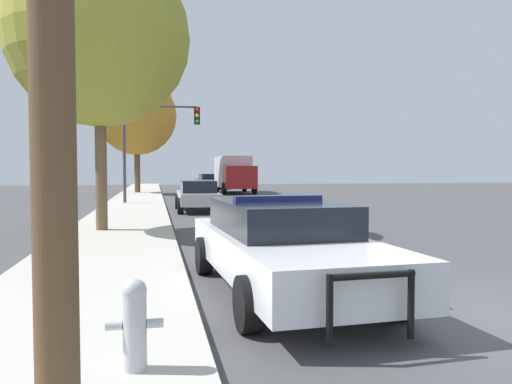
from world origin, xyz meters
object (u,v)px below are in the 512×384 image
at_px(police_car, 282,244).
at_px(fire_hydrant, 135,321).
at_px(car_background_midblock, 198,195).
at_px(traffic_light, 155,132).
at_px(box_truck, 234,173).
at_px(tree_sidewalk_far, 137,116).
at_px(tree_sidewalk_near, 99,37).
at_px(car_background_distant, 209,181).

relative_size(police_car, fire_hydrant, 6.95).
bearing_deg(fire_hydrant, car_background_midblock, 83.36).
bearing_deg(traffic_light, police_car, -84.60).
bearing_deg(box_truck, tree_sidewalk_far, 4.56).
bearing_deg(tree_sidewalk_near, fire_hydrant, -82.90).
bearing_deg(tree_sidewalk_far, car_background_midblock, -79.04).
bearing_deg(traffic_light, box_truck, 63.79).
height_order(car_background_midblock, car_background_distant, car_background_distant).
bearing_deg(fire_hydrant, tree_sidewalk_far, 91.77).
bearing_deg(box_truck, police_car, 81.86).
height_order(car_background_midblock, box_truck, box_truck).
bearing_deg(box_truck, car_background_midblock, 75.22).
height_order(fire_hydrant, car_background_distant, car_background_distant).
bearing_deg(police_car, car_background_distant, -97.72).
bearing_deg(tree_sidewalk_near, box_truck, 72.34).
relative_size(tree_sidewalk_near, tree_sidewalk_far, 0.93).
relative_size(police_car, car_background_distant, 1.24).
xyz_separation_m(police_car, tree_sidewalk_far, (-3.11, 30.87, 5.10)).
xyz_separation_m(traffic_light, tree_sidewalk_near, (-1.56, -11.64, 1.81)).
xyz_separation_m(police_car, fire_hydrant, (-2.07, -2.92, -0.18)).
relative_size(fire_hydrant, traffic_light, 0.15).
bearing_deg(car_background_midblock, traffic_light, 113.13).
bearing_deg(car_background_distant, fire_hydrant, -99.24).
xyz_separation_m(car_background_midblock, box_truck, (4.28, 16.70, 0.82)).
bearing_deg(police_car, traffic_light, -87.80).
distance_m(tree_sidewalk_near, tree_sidewalk_far, 23.36).
height_order(traffic_light, box_truck, traffic_light).
distance_m(police_car, tree_sidewalk_far, 31.44).
xyz_separation_m(box_truck, tree_sidewalk_near, (-7.64, -24.00, 4.04)).
bearing_deg(car_background_distant, car_background_midblock, -99.51).
bearing_deg(tree_sidewalk_far, traffic_light, -83.67).
xyz_separation_m(tree_sidewalk_near, tree_sidewalk_far, (0.26, 23.35, 0.25)).
height_order(traffic_light, tree_sidewalk_far, tree_sidewalk_far).
bearing_deg(car_background_distant, traffic_light, -106.15).
bearing_deg(police_car, car_background_midblock, -93.19).
xyz_separation_m(car_background_midblock, tree_sidewalk_far, (-3.11, 16.06, 5.11)).
distance_m(car_background_distant, tree_sidewalk_far, 11.28).
bearing_deg(police_car, fire_hydrant, 51.47).
distance_m(police_car, traffic_light, 19.48).
bearing_deg(car_background_midblock, fire_hydrant, -96.14).
relative_size(car_background_midblock, tree_sidewalk_far, 0.52).
bearing_deg(tree_sidewalk_far, police_car, -84.25).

